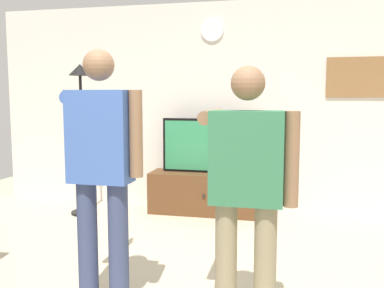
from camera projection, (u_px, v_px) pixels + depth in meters
back_wall at (226, 107)px, 5.62m from camera, size 6.40×0.10×2.70m
tv_stand at (207, 193)px, 5.44m from camera, size 1.47×0.48×0.52m
television at (208, 146)px, 5.42m from camera, size 1.18×0.07×0.69m
wall_clock at (212, 30)px, 5.49m from camera, size 0.30×0.03×0.30m
framed_picture at (360, 77)px, 5.16m from camera, size 0.77×0.04×0.48m
floor_lamp at (81, 108)px, 5.31m from camera, size 0.32×0.32×1.89m
person_standing_nearer_lamp at (102, 164)px, 2.93m from camera, size 0.60×0.78×1.80m
person_standing_nearer_couch at (247, 183)px, 2.65m from camera, size 0.63×0.78×1.68m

